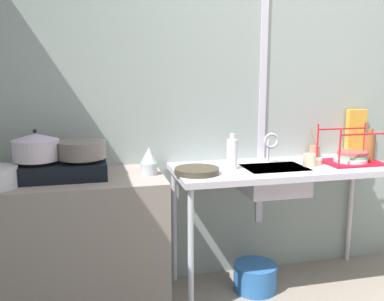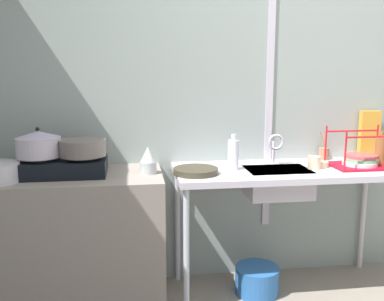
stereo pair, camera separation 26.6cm
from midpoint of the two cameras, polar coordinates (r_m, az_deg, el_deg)
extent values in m
cube|color=#939F99|center=(3.18, 9.61, 6.19)|extent=(5.15, 0.10, 2.50)
cube|color=silver|center=(3.05, 7.03, 8.44)|extent=(0.05, 0.01, 2.00)
cube|color=gray|center=(2.79, -18.45, -12.18)|extent=(1.12, 0.58, 0.86)
cube|color=silver|center=(2.88, 9.71, -2.47)|extent=(1.49, 0.58, 0.04)
cylinder|color=silver|center=(2.59, -3.20, -13.91)|extent=(0.04, 0.04, 0.82)
cylinder|color=silver|center=(3.05, -4.96, -10.10)|extent=(0.04, 0.04, 0.82)
cylinder|color=silver|center=(3.53, 18.51, -7.70)|extent=(0.04, 0.04, 0.82)
cube|color=black|center=(2.65, -20.07, -2.55)|extent=(0.53, 0.30, 0.10)
cylinder|color=black|center=(2.66, -22.89, -1.41)|extent=(0.19, 0.19, 0.02)
cylinder|color=black|center=(2.63, -17.38, -1.19)|extent=(0.19, 0.19, 0.02)
cylinder|color=silver|center=(2.65, -22.99, 0.03)|extent=(0.26, 0.26, 0.12)
cone|color=silver|center=(2.63, -23.11, 1.70)|extent=(0.27, 0.27, 0.04)
sphere|color=black|center=(2.63, -23.16, 2.37)|extent=(0.02, 0.02, 0.02)
cylinder|color=slate|center=(2.62, -17.45, 0.09)|extent=(0.28, 0.28, 0.10)
cylinder|color=silver|center=(2.63, -8.71, -2.44)|extent=(0.10, 0.10, 0.07)
cone|color=silver|center=(2.61, -8.76, -0.63)|extent=(0.10, 0.10, 0.10)
cube|color=silver|center=(2.85, 8.41, -4.03)|extent=(0.41, 0.30, 0.18)
cylinder|color=silver|center=(2.98, 7.70, -0.05)|extent=(0.02, 0.02, 0.16)
torus|color=silver|center=(2.93, 8.07, 1.29)|extent=(0.11, 0.02, 0.11)
cylinder|color=#3C3627|center=(2.62, -2.26, -2.78)|extent=(0.28, 0.28, 0.04)
cylinder|color=red|center=(2.85, 16.78, 0.16)|extent=(0.01, 0.01, 0.26)
cylinder|color=red|center=(3.08, 14.20, 1.05)|extent=(0.01, 0.01, 0.26)
cylinder|color=red|center=(3.28, 20.04, 1.27)|extent=(0.01, 0.01, 0.26)
cylinder|color=red|center=(2.93, 20.05, 2.07)|extent=(0.38, 0.01, 0.01)
cylinder|color=red|center=(3.16, 17.30, 2.80)|extent=(0.38, 0.01, 0.01)
cube|color=red|center=(3.08, 18.39, -1.53)|extent=(0.40, 0.29, 0.01)
cylinder|color=white|center=(3.07, 18.27, -1.20)|extent=(0.23, 0.23, 0.03)
cylinder|color=#69996E|center=(3.08, 18.52, -0.78)|extent=(0.21, 0.21, 0.03)
cylinder|color=#C1484F|center=(3.08, 18.49, -0.37)|extent=(0.20, 0.20, 0.03)
cylinder|color=beige|center=(2.90, 12.99, -1.29)|extent=(0.08, 0.08, 0.08)
cylinder|color=beige|center=(2.97, 13.43, -1.47)|extent=(0.13, 0.13, 0.04)
cylinder|color=white|center=(2.73, 2.65, -0.54)|extent=(0.07, 0.07, 0.19)
cylinder|color=white|center=(2.71, 2.67, 1.86)|extent=(0.03, 0.03, 0.04)
cylinder|color=brown|center=(3.14, 20.58, 0.27)|extent=(0.07, 0.07, 0.20)
cylinder|color=brown|center=(3.12, 20.71, 2.39)|extent=(0.03, 0.03, 0.04)
cube|color=gold|center=(3.39, 19.08, 2.34)|extent=(0.15, 0.06, 0.35)
cylinder|color=#9E6F50|center=(3.23, 13.88, -0.12)|extent=(0.07, 0.07, 0.08)
cylinder|color=olive|center=(3.21, 13.94, 1.16)|extent=(0.07, 0.06, 0.17)
cylinder|color=#2962AA|center=(3.05, 5.93, -16.61)|extent=(0.30, 0.30, 0.19)
camera|label=1|loc=(0.13, -92.86, -0.53)|focal=39.64mm
camera|label=2|loc=(0.13, 87.14, 0.53)|focal=39.64mm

